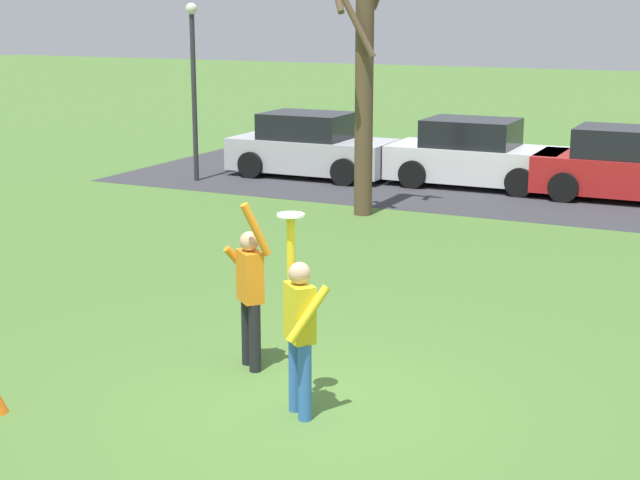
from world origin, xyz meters
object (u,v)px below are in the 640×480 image
object	(u,v)px
parked_car_silver	(311,147)
parked_car_red	(629,167)
parked_car_white	(475,156)
bare_tree_tall	(365,50)
person_defender	(250,288)
frisbee_disc	(291,215)
lamppost_by_lot	(193,74)
person_catcher	(300,325)

from	to	relation	value
parked_car_silver	parked_car_red	bearing A→B (deg)	1.34
parked_car_white	bare_tree_tall	bearing A→B (deg)	-105.22
person_defender	parked_car_red	distance (m)	12.82
frisbee_disc	lamppost_by_lot	distance (m)	14.17
parked_car_silver	parked_car_white	size ratio (longest dim) A/B	1.00
person_defender	parked_car_white	xyz separation A→B (m)	(-1.17, 12.75, -0.25)
person_defender	frisbee_disc	bearing A→B (deg)	0.00
frisbee_disc	parked_car_red	size ratio (longest dim) A/B	0.07
parked_car_silver	person_defender	bearing A→B (deg)	-67.41
person_defender	bare_tree_tall	world-z (taller)	bare_tree_tall
person_catcher	bare_tree_tall	world-z (taller)	bare_tree_tall
lamppost_by_lot	parked_car_silver	bearing A→B (deg)	39.22
frisbee_disc	parked_car_red	distance (m)	13.57
parked_car_silver	parked_car_red	size ratio (longest dim) A/B	1.00
person_catcher	parked_car_red	distance (m)	13.63
person_defender	frisbee_disc	xyz separation A→B (m)	(0.97, -0.83, 1.11)
person_catcher	lamppost_by_lot	world-z (taller)	lamppost_by_lot
parked_car_red	lamppost_by_lot	bearing A→B (deg)	-168.71
person_defender	parked_car_white	size ratio (longest dim) A/B	0.50
person_catcher	parked_car_silver	xyz separation A→B (m)	(-6.44, 13.30, -0.25)
parked_car_white	parked_car_red	bearing A→B (deg)	-3.15
bare_tree_tall	parked_car_silver	bearing A→B (deg)	129.03
parked_car_white	lamppost_by_lot	xyz separation A→B (m)	(-6.37, -2.26, 1.86)
person_defender	parked_car_white	bearing A→B (deg)	135.77
person_catcher	person_defender	xyz separation A→B (m)	(-1.14, 0.97, -0.00)
person_defender	parked_car_silver	size ratio (longest dim) A/B	0.50
person_catcher	parked_car_silver	world-z (taller)	person_catcher
frisbee_disc	parked_car_silver	size ratio (longest dim) A/B	0.07
person_catcher	person_defender	size ratio (longest dim) A/B	1.02
frisbee_disc	parked_car_white	xyz separation A→B (m)	(-2.14, 13.58, -1.37)
bare_tree_tall	lamppost_by_lot	world-z (taller)	bare_tree_tall
parked_car_red	frisbee_disc	bearing A→B (deg)	-96.72
person_defender	parked_car_silver	xyz separation A→B (m)	(-5.30, 12.32, -0.25)
lamppost_by_lot	parked_car_white	bearing A→B (deg)	19.51
parked_car_white	parked_car_silver	bearing A→B (deg)	-174.80
parked_car_white	lamppost_by_lot	distance (m)	7.01
person_defender	bare_tree_tall	size ratio (longest dim) A/B	0.30
bare_tree_tall	parked_car_white	bearing A→B (deg)	75.47
frisbee_disc	bare_tree_tall	bearing A→B (deg)	108.93
person_catcher	bare_tree_tall	distance (m)	10.39
person_catcher	parked_car_white	xyz separation A→B (m)	(-2.31, 13.72, -0.25)
person_catcher	lamppost_by_lot	distance (m)	14.47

